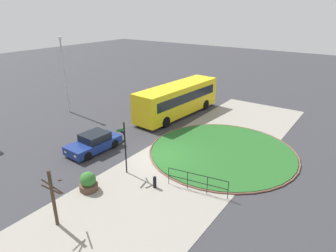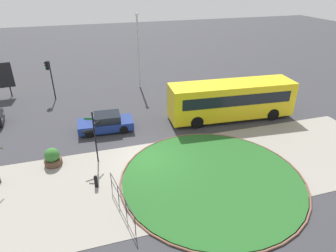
% 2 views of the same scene
% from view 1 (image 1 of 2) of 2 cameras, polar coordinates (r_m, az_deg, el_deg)
% --- Properties ---
extents(ground, '(120.00, 120.00, 0.00)m').
position_cam_1_polar(ground, '(21.18, -0.78, -5.99)').
color(ground, '#333338').
extents(sidewalk_paving, '(32.00, 7.94, 0.02)m').
position_cam_1_polar(sidewalk_paving, '(20.19, 3.93, -7.51)').
color(sidewalk_paving, gray).
rests_on(sidewalk_paving, ground).
extents(grass_island, '(10.43, 10.43, 0.10)m').
position_cam_1_polar(grass_island, '(22.18, 10.39, -4.86)').
color(grass_island, '#235B23').
rests_on(grass_island, ground).
extents(grass_kerb_ring, '(10.74, 10.74, 0.11)m').
position_cam_1_polar(grass_kerb_ring, '(22.18, 10.39, -4.85)').
color(grass_kerb_ring, brown).
rests_on(grass_kerb_ring, ground).
extents(signpost_directional, '(1.09, 0.72, 3.51)m').
position_cam_1_polar(signpost_directional, '(18.55, -8.41, -3.51)').
color(signpost_directional, black).
rests_on(signpost_directional, ground).
extents(bollard_foreground, '(0.20, 0.20, 0.78)m').
position_cam_1_polar(bollard_foreground, '(17.68, -2.58, -10.68)').
color(bollard_foreground, black).
rests_on(bollard_foreground, ground).
extents(railing_grass_edge, '(0.67, 3.58, 1.12)m').
position_cam_1_polar(railing_grass_edge, '(17.27, 5.66, -10.41)').
color(railing_grass_edge, black).
rests_on(railing_grass_edge, ground).
extents(bus_yellow, '(10.25, 3.22, 3.02)m').
position_cam_1_polar(bus_yellow, '(28.78, 1.85, 5.21)').
color(bus_yellow, yellow).
rests_on(bus_yellow, ground).
extents(car_near_lane, '(4.15, 2.04, 1.34)m').
position_cam_1_polar(car_near_lane, '(22.52, -14.07, -3.13)').
color(car_near_lane, navy).
rests_on(car_near_lane, ground).
extents(lamppost_tall, '(0.32, 0.32, 7.37)m').
position_cam_1_polar(lamppost_tall, '(30.73, -19.32, 9.60)').
color(lamppost_tall, '#B7B7BC').
rests_on(lamppost_tall, ground).
extents(planter_near_signpost, '(1.07, 1.07, 1.16)m').
position_cam_1_polar(planter_near_signpost, '(18.01, -15.11, -10.43)').
color(planter_near_signpost, brown).
rests_on(planter_near_signpost, ground).
extents(street_tree_bare, '(1.22, 0.76, 3.04)m').
position_cam_1_polar(street_tree_bare, '(15.26, -21.21, -12.50)').
color(street_tree_bare, '#423323').
rests_on(street_tree_bare, ground).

